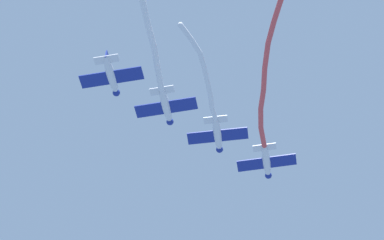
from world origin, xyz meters
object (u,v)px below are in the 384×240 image
(airplane_right_wing, at_px, (166,106))
(airplane_slot, at_px, (111,76))
(airplane_lead, at_px, (266,162))
(airplane_left_wing, at_px, (218,135))

(airplane_right_wing, xyz_separation_m, airplane_slot, (6.17, -5.04, 0.25))
(airplane_lead, xyz_separation_m, airplane_left_wing, (6.17, -5.04, 0.25))
(airplane_left_wing, height_order, airplane_slot, airplane_slot)
(airplane_lead, relative_size, airplane_right_wing, 1.00)
(airplane_slot, bearing_deg, airplane_left_wing, -46.34)
(airplane_left_wing, bearing_deg, airplane_right_wing, 130.74)
(airplane_right_wing, bearing_deg, airplane_lead, -46.04)
(airplane_lead, distance_m, airplane_slot, 23.91)
(airplane_left_wing, xyz_separation_m, airplane_right_wing, (6.17, -5.03, 0.25))
(airplane_lead, height_order, airplane_left_wing, airplane_left_wing)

